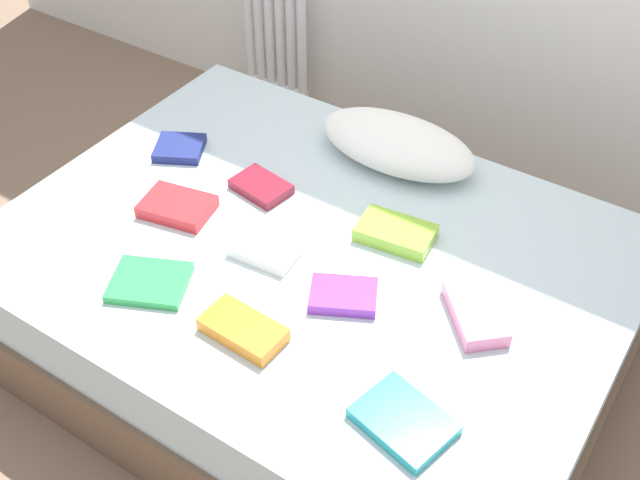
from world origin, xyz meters
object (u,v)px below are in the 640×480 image
object	(u,v)px
textbook_lime	(396,233)
radiator	(275,38)
textbook_pink	(475,313)
textbook_green	(150,282)
textbook_white	(266,249)
textbook_purple	(343,295)
textbook_red	(177,207)
textbook_teal	(404,421)
textbook_maroon	(261,187)
textbook_navy	(180,148)
bed	(312,298)
pillow	(397,144)
textbook_orange	(243,329)

from	to	relation	value
textbook_lime	radiator	bearing A→B (deg)	132.93
textbook_pink	textbook_green	xyz separation A→B (m)	(-0.88, -0.42, -0.01)
radiator	textbook_white	distance (m)	1.61
textbook_pink	textbook_green	world-z (taller)	textbook_pink
textbook_white	textbook_lime	world-z (taller)	textbook_lime
textbook_white	textbook_purple	bearing A→B (deg)	-11.59
textbook_green	textbook_lime	bearing A→B (deg)	24.22
radiator	textbook_red	size ratio (longest dim) A/B	2.43
textbook_teal	textbook_purple	size ratio (longest dim) A/B	1.21
textbook_lime	textbook_maroon	bearing A→B (deg)	177.30
textbook_navy	textbook_lime	bearing A→B (deg)	-26.73
bed	textbook_navy	xyz separation A→B (m)	(-0.69, 0.15, 0.27)
pillow	textbook_red	bearing A→B (deg)	-125.71
textbook_red	textbook_lime	bearing A→B (deg)	11.09
textbook_red	textbook_green	bearing A→B (deg)	-74.39
textbook_pink	textbook_red	size ratio (longest dim) A/B	1.05
textbook_pink	textbook_purple	size ratio (longest dim) A/B	1.22
textbook_purple	textbook_lime	distance (m)	0.32
textbook_pink	textbook_orange	world-z (taller)	textbook_pink
textbook_teal	textbook_maroon	size ratio (longest dim) A/B	1.23
pillow	textbook_purple	bearing A→B (deg)	-73.31
textbook_green	textbook_maroon	distance (m)	0.56
bed	textbook_navy	distance (m)	0.75
textbook_pink	textbook_maroon	distance (m)	0.88
textbook_lime	textbook_navy	bearing A→B (deg)	174.22
bed	textbook_maroon	bearing A→B (deg)	156.00
textbook_white	textbook_orange	bearing A→B (deg)	-69.31
radiator	textbook_lime	xyz separation A→B (m)	(1.22, -1.03, 0.11)
textbook_teal	textbook_green	bearing A→B (deg)	-167.45
radiator	textbook_lime	bearing A→B (deg)	-40.05
textbook_white	textbook_green	size ratio (longest dim) A/B	0.91
radiator	textbook_red	world-z (taller)	radiator
textbook_teal	textbook_orange	size ratio (longest dim) A/B	1.00
bed	textbook_navy	world-z (taller)	textbook_navy
textbook_pink	textbook_purple	bearing A→B (deg)	-110.64
pillow	textbook_navy	size ratio (longest dim) A/B	3.50
textbook_red	textbook_white	world-z (taller)	textbook_red
pillow	textbook_orange	size ratio (longest dim) A/B	2.48
textbook_white	textbook_navy	size ratio (longest dim) A/B	1.21
bed	radiator	world-z (taller)	radiator
bed	textbook_pink	world-z (taller)	textbook_pink
radiator	pillow	world-z (taller)	radiator
textbook_purple	textbook_navy	bearing A→B (deg)	134.16
textbook_red	textbook_navy	distance (m)	0.34
textbook_red	textbook_orange	xyz separation A→B (m)	(0.52, -0.31, 0.00)
bed	textbook_purple	size ratio (longest dim) A/B	10.12
textbook_navy	textbook_maroon	world-z (taller)	same
textbook_lime	textbook_maroon	xyz separation A→B (m)	(-0.51, -0.04, -0.01)
textbook_green	textbook_purple	bearing A→B (deg)	2.74
textbook_green	textbook_orange	bearing A→B (deg)	-24.85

